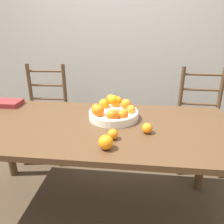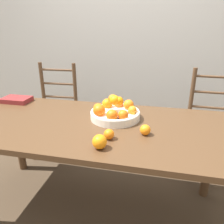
# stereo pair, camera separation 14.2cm
# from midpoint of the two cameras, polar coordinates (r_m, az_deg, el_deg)

# --- Properties ---
(ground_plane) EXTENTS (12.00, 12.00, 0.00)m
(ground_plane) POSITION_cam_midpoint_polar(r_m,az_deg,el_deg) (1.90, -6.85, -23.93)
(ground_plane) COLOR #423323
(wall_back) EXTENTS (8.00, 0.06, 2.60)m
(wall_back) POSITION_cam_midpoint_polar(r_m,az_deg,el_deg) (2.80, -0.92, 20.49)
(wall_back) COLOR beige
(wall_back) RESTS_ON ground_plane
(dining_table) EXTENTS (1.89, 0.85, 0.74)m
(dining_table) POSITION_cam_midpoint_polar(r_m,az_deg,el_deg) (1.51, -7.93, -6.33)
(dining_table) COLOR #4C331E
(dining_table) RESTS_ON ground_plane
(fruit_bowl) EXTENTS (0.35, 0.35, 0.17)m
(fruit_bowl) POSITION_cam_midpoint_polar(r_m,az_deg,el_deg) (1.53, -2.38, 0.01)
(fruit_bowl) COLOR silver
(fruit_bowl) RESTS_ON dining_table
(orange_loose_0) EXTENTS (0.06, 0.06, 0.06)m
(orange_loose_0) POSITION_cam_midpoint_polar(r_m,az_deg,el_deg) (1.26, -3.04, -5.90)
(orange_loose_0) COLOR orange
(orange_loose_0) RESTS_ON dining_table
(orange_loose_1) EXTENTS (0.08, 0.08, 0.08)m
(orange_loose_1) POSITION_cam_midpoint_polar(r_m,az_deg,el_deg) (1.16, -5.15, -7.96)
(orange_loose_1) COLOR orange
(orange_loose_1) RESTS_ON dining_table
(orange_loose_2) EXTENTS (0.06, 0.06, 0.06)m
(orange_loose_2) POSITION_cam_midpoint_polar(r_m,az_deg,el_deg) (1.33, 6.18, -4.31)
(orange_loose_2) COLOR orange
(orange_loose_2) RESTS_ON dining_table
(chair_left) EXTENTS (0.44, 0.42, 0.99)m
(chair_left) POSITION_cam_midpoint_polar(r_m,az_deg,el_deg) (2.44, -18.58, -0.93)
(chair_left) COLOR #513823
(chair_left) RESTS_ON ground_plane
(chair_right) EXTENTS (0.43, 0.41, 0.99)m
(chair_right) POSITION_cam_midpoint_polar(r_m,az_deg,el_deg) (2.29, 20.37, -2.61)
(chair_right) COLOR #513823
(chair_right) RESTS_ON ground_plane
(book_stack) EXTENTS (0.23, 0.16, 0.04)m
(book_stack) POSITION_cam_midpoint_polar(r_m,az_deg,el_deg) (2.03, -27.68, 2.03)
(book_stack) COLOR maroon
(book_stack) RESTS_ON dining_table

